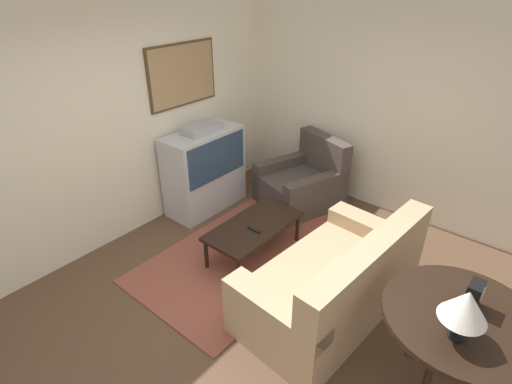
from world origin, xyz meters
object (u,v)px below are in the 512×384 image
Objects in this scene: tv at (205,170)px; table_lamp at (466,306)px; armchair at (302,184)px; mantel_clock at (474,295)px; coffee_table at (254,227)px; console_table at (462,324)px; couch at (334,284)px.

table_lamp is (-1.02, -3.41, 0.52)m from tv.
armchair is 3.16× the size of table_lamp.
armchair is 2.99m from mantel_clock.
table_lamp reaches higher than coffee_table.
tv is 1.03× the size of coffee_table.
tv is 3.08× the size of table_lamp.
coffee_table is at bearing -61.14° from armchair.
console_table is (-0.80, -3.41, 0.18)m from tv.
armchair is at bearing -133.57° from couch.
couch is 1.40m from table_lamp.
couch is 1.14m from coffee_table.
couch reaches higher than console_table.
coffee_table is 2.98× the size of table_lamp.
table_lamp is at bearing -19.40° from armchair.
armchair is at bearing 55.14° from console_table.
mantel_clock is (-0.27, -2.22, 0.55)m from coffee_table.
tv is at bearing 78.84° from mantel_clock.
couch is at bearing 85.26° from mantel_clock.
tv reaches higher than couch.
mantel_clock is at bearing 89.39° from couch.
mantel_clock is (-0.09, -1.09, 0.59)m from couch.
coffee_table is 5.48× the size of mantel_clock.
tv reaches higher than console_table.
coffee_table is at bearing -95.04° from couch.
console_table reaches higher than coffee_table.
table_lamp reaches higher than tv.
armchair is 3.22m from table_lamp.
coffee_table is at bearing -108.59° from tv.
console_table is (-0.21, -1.09, 0.42)m from couch.
tv is at bearing -99.97° from couch.
coffee_table is 2.41m from table_lamp.
console_table is at bearing 83.06° from couch.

